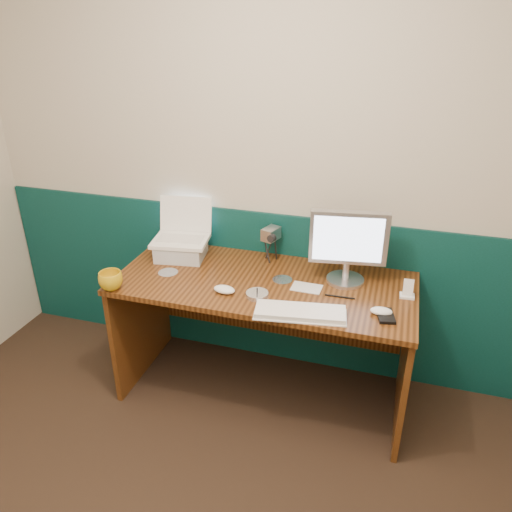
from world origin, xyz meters
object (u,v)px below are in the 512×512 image
(monitor, at_px, (348,247))
(camcorder, at_px, (271,243))
(mug, at_px, (111,281))
(keyboard, at_px, (300,313))
(laptop, at_px, (179,222))
(desk, at_px, (264,339))

(monitor, relative_size, camcorder, 1.86)
(mug, distance_m, camcorder, 0.91)
(monitor, relative_size, mug, 3.23)
(monitor, bearing_deg, mug, -168.17)
(keyboard, xyz_separation_m, mug, (-1.00, -0.04, 0.04))
(monitor, bearing_deg, laptop, 169.99)
(desk, bearing_deg, keyboard, -46.83)
(keyboard, distance_m, mug, 1.00)
(laptop, height_order, keyboard, laptop)
(desk, relative_size, camcorder, 7.44)
(desk, bearing_deg, monitor, 16.86)
(laptop, height_order, monitor, monitor)
(desk, relative_size, keyboard, 3.74)
(laptop, height_order, camcorder, laptop)
(monitor, bearing_deg, camcorder, 154.87)
(mug, bearing_deg, keyboard, 2.09)
(laptop, xyz_separation_m, monitor, (0.97, -0.02, -0.02))
(desk, distance_m, keyboard, 0.54)
(desk, bearing_deg, laptop, 165.12)
(mug, bearing_deg, desk, 22.75)
(keyboard, xyz_separation_m, camcorder, (-0.29, 0.53, 0.10))
(desk, relative_size, laptop, 5.11)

